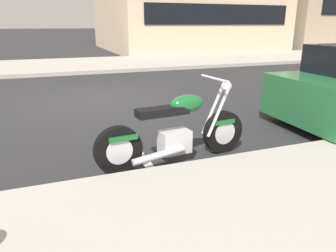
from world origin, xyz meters
TOP-DOWN VIEW (x-y plane):
  - ground_plane at (0.00, 0.00)m, footprint 260.00×260.00m
  - sidewalk_far_curb at (12.00, 6.80)m, footprint 120.00×5.00m
  - parking_stall_stripe at (0.00, -3.70)m, footprint 0.12×2.20m
  - parked_motorcycle at (0.39, -4.05)m, footprint 2.17×0.62m

SIDE VIEW (x-z plane):
  - ground_plane at x=0.00m, z-range 0.00..0.00m
  - parking_stall_stripe at x=0.00m, z-range 0.00..0.01m
  - sidewalk_far_curb at x=12.00m, z-range 0.00..0.14m
  - parked_motorcycle at x=0.39m, z-range -0.13..0.97m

